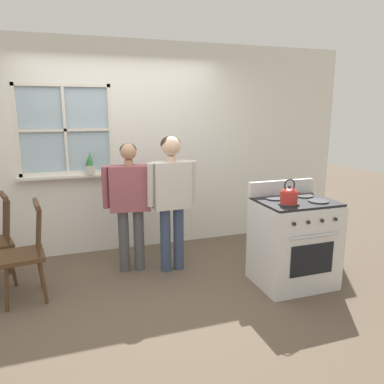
# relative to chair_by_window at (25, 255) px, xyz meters

# --- Properties ---
(ground_plane) EXTENTS (16.00, 16.00, 0.00)m
(ground_plane) POSITION_rel_chair_by_window_xyz_m (1.16, -0.29, -0.45)
(ground_plane) COLOR brown
(wall_back) EXTENTS (6.40, 0.16, 2.70)m
(wall_back) POSITION_rel_chair_by_window_xyz_m (1.20, 1.11, 0.88)
(wall_back) COLOR silver
(wall_back) RESTS_ON ground_plane
(chair_by_window) EXTENTS (0.45, 0.47, 0.98)m
(chair_by_window) POSITION_rel_chair_by_window_xyz_m (0.00, 0.00, 0.00)
(chair_by_window) COLOR #4C331E
(chair_by_window) RESTS_ON ground_plane
(person_elderly_left) EXTENTS (0.61, 0.27, 1.48)m
(person_elderly_left) POSITION_rel_chair_by_window_xyz_m (1.10, 0.33, 0.44)
(person_elderly_left) COLOR #4C4C51
(person_elderly_left) RESTS_ON ground_plane
(person_teen_center) EXTENTS (0.57, 0.24, 1.56)m
(person_teen_center) POSITION_rel_chair_by_window_xyz_m (1.55, 0.19, 0.51)
(person_teen_center) COLOR #384766
(person_teen_center) RESTS_ON ground_plane
(stove) EXTENTS (0.79, 0.68, 1.08)m
(stove) POSITION_rel_chair_by_window_xyz_m (2.68, -0.56, 0.02)
(stove) COLOR silver
(stove) RESTS_ON ground_plane
(kettle) EXTENTS (0.21, 0.17, 0.25)m
(kettle) POSITION_rel_chair_by_window_xyz_m (2.51, -0.69, 0.57)
(kettle) COLOR red
(kettle) RESTS_ON stove
(potted_plant) EXTENTS (0.12, 0.12, 0.29)m
(potted_plant) POSITION_rel_chair_by_window_xyz_m (0.73, 1.02, 0.69)
(potted_plant) COLOR beige
(potted_plant) RESTS_ON wall_back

